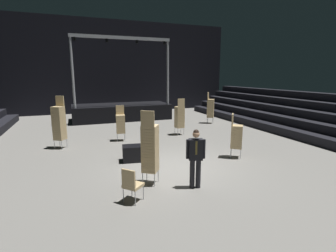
% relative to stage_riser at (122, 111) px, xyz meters
% --- Properties ---
extents(ground_plane, '(22.00, 30.00, 0.10)m').
position_rel_stage_riser_xyz_m(ground_plane, '(-0.00, -10.75, -0.71)').
color(ground_plane, slate).
extents(arena_end_wall, '(22.00, 0.30, 8.00)m').
position_rel_stage_riser_xyz_m(arena_end_wall, '(-0.00, 4.25, 3.34)').
color(arena_end_wall, black).
rests_on(arena_end_wall, ground_plane).
extents(bleacher_bank_right, '(3.75, 24.00, 2.25)m').
position_rel_stage_riser_xyz_m(bleacher_bank_right, '(9.12, -9.75, 0.47)').
color(bleacher_bank_right, black).
rests_on(bleacher_bank_right, ground_plane).
extents(stage_riser, '(7.09, 2.94, 5.87)m').
position_rel_stage_riser_xyz_m(stage_riser, '(0.00, 0.00, 0.00)').
color(stage_riser, black).
rests_on(stage_riser, ground_plane).
extents(man_with_tie, '(0.57, 0.35, 1.78)m').
position_rel_stage_riser_xyz_m(man_with_tie, '(-0.13, -12.65, 0.35)').
color(man_with_tie, black).
rests_on(man_with_tie, ground_plane).
extents(chair_stack_front_left, '(0.62, 0.62, 2.14)m').
position_rel_stage_riser_xyz_m(chair_stack_front_left, '(5.48, -3.77, 0.41)').
color(chair_stack_front_left, '#B2B5BA').
rests_on(chair_stack_front_left, ground_plane).
extents(chair_stack_front_right, '(0.50, 0.50, 1.79)m').
position_rel_stage_riser_xyz_m(chair_stack_front_right, '(-1.20, -6.36, 0.24)').
color(chair_stack_front_right, '#B2B5BA').
rests_on(chair_stack_front_right, ground_plane).
extents(chair_stack_mid_left, '(0.61, 0.61, 2.39)m').
position_rel_stage_riser_xyz_m(chair_stack_mid_left, '(-4.04, -6.73, 0.54)').
color(chair_stack_mid_left, '#B2B5BA').
rests_on(chair_stack_mid_left, ground_plane).
extents(chair_stack_mid_right, '(0.46, 0.46, 2.05)m').
position_rel_stage_riser_xyz_m(chair_stack_mid_right, '(2.12, -6.19, 0.37)').
color(chair_stack_mid_right, '#B2B5BA').
rests_on(chair_stack_mid_right, ground_plane).
extents(chair_stack_mid_centre, '(0.61, 0.61, 2.31)m').
position_rel_stage_riser_xyz_m(chair_stack_mid_centre, '(-1.29, -11.91, 0.49)').
color(chair_stack_mid_centre, '#B2B5BA').
rests_on(chair_stack_mid_centre, ground_plane).
extents(chair_stack_rear_left, '(0.62, 0.62, 1.79)m').
position_rel_stage_riser_xyz_m(chair_stack_rear_left, '(2.69, -10.69, 0.24)').
color(chair_stack_rear_left, '#B2B5BA').
rests_on(chair_stack_rear_left, ground_plane).
extents(equipment_road_case, '(0.98, 0.73, 0.61)m').
position_rel_stage_riser_xyz_m(equipment_road_case, '(-1.27, -9.65, -0.35)').
color(equipment_road_case, black).
rests_on(equipment_road_case, ground_plane).
extents(loose_chair_near_man, '(0.62, 0.62, 0.95)m').
position_rel_stage_riser_xyz_m(loose_chair_near_man, '(-2.09, -12.85, -0.13)').
color(loose_chair_near_man, '#B2B5BA').
rests_on(loose_chair_near_man, ground_plane).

